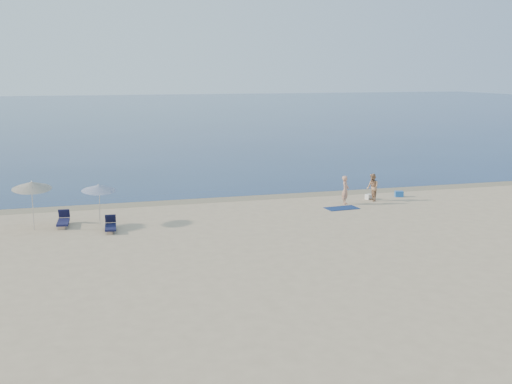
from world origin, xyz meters
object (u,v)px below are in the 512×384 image
person_left (345,190)px  person_right (373,187)px  umbrella_near (99,188)px  blue_cooler (399,194)px

person_left → person_right: (1.86, 0.42, -0.02)m
person_left → person_right: bearing=-41.1°
person_left → umbrella_near: umbrella_near is taller
person_right → umbrella_near: bearing=-81.3°
blue_cooler → umbrella_near: umbrella_near is taller
person_left → person_right: person_left is taller
person_left → blue_cooler: person_left is taller
person_left → umbrella_near: 13.38m
umbrella_near → person_right: bearing=-7.3°
blue_cooler → umbrella_near: size_ratio=0.23×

